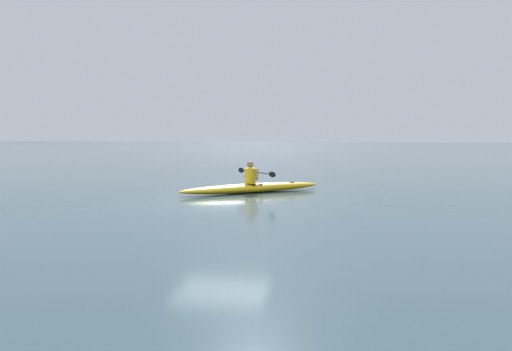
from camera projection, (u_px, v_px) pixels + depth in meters
The scene contains 3 objects.
ground_plane at pixel (221, 202), 14.71m from camera, with size 160.00×160.00×0.00m, color #334C56.
kayak at pixel (252, 188), 17.01m from camera, with size 4.28×3.57×0.28m.
kayaker at pixel (251, 174), 16.95m from camera, with size 1.51×1.91×0.70m.
Camera 1 is at (-3.21, 14.27, 1.92)m, focal length 38.19 mm.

